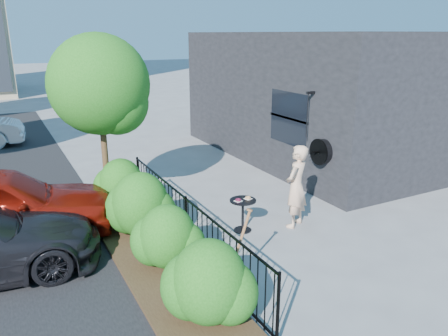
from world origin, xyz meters
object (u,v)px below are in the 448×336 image
woman (296,186)px  cafe_table (243,209)px  patio_tree (103,91)px  shovel (237,253)px

woman → cafe_table: bearing=-44.3°
patio_tree → shovel: 4.87m
cafe_table → woman: (1.12, -0.29, 0.41)m
patio_tree → cafe_table: patio_tree is taller
patio_tree → shovel: size_ratio=2.92×
woman → patio_tree: bearing=-70.3°
cafe_table → woman: woman is taller
patio_tree → cafe_table: bearing=-49.7°
woman → shovel: size_ratio=1.32×
patio_tree → shovel: bearing=-77.0°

